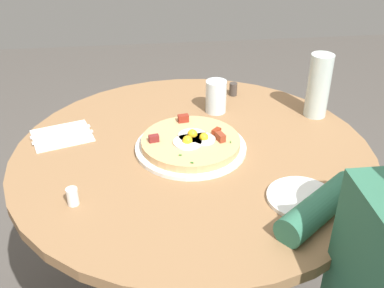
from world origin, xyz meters
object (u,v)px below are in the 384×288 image
pizza_plate (191,147)px  pepper_shaker (233,89)px  bread_plate (301,198)px  salt_shaker (73,197)px  water_bottle (319,86)px  fork (61,132)px  water_glass (216,97)px  knife (63,137)px  dining_table (193,197)px  breakfast_pizza (191,142)px

pizza_plate → pepper_shaker: (-0.19, -0.34, 0.02)m
bread_plate → salt_shaker: size_ratio=3.79×
bread_plate → water_bottle: (-0.18, -0.43, 0.10)m
bread_plate → pepper_shaker: size_ratio=3.78×
fork → water_glass: size_ratio=1.67×
pizza_plate → water_glass: size_ratio=2.97×
knife → pepper_shaker: size_ratio=3.98×
pizza_plate → fork: (0.38, -0.14, 0.00)m
dining_table → pepper_shaker: size_ratio=22.85×
salt_shaker → water_glass: bearing=-133.4°
dining_table → fork: bearing=-20.5°
dining_table → pepper_shaker: 0.44m
pepper_shaker → fork: bearing=19.9°
knife → breakfast_pizza: bearing=147.2°
bread_plate → knife: (0.62, -0.37, 0.00)m
pizza_plate → fork: bearing=-19.5°
fork → salt_shaker: 0.36m
knife → pepper_shaker: bearing=-174.3°
salt_shaker → knife: bearing=-79.0°
bread_plate → pizza_plate: bearing=-47.4°
water_glass → water_bottle: bearing=168.8°
bread_plate → fork: bread_plate is taller
bread_plate → knife: 0.72m
bread_plate → water_bottle: size_ratio=0.83×
knife → salt_shaker: salt_shaker is taller
knife → salt_shaker: bearing=83.4°
salt_shaker → water_bottle: bearing=-152.7°
dining_table → breakfast_pizza: breakfast_pizza is taller
dining_table → knife: 0.43m
breakfast_pizza → bread_plate: breakfast_pizza is taller
water_bottle → salt_shaker: water_bottle is taller
knife → salt_shaker: size_ratio=3.99×
salt_shaker → bread_plate: bearing=175.1°
water_glass → salt_shaker: bearing=46.6°
bread_plate → dining_table: bearing=-47.1°
dining_table → water_glass: 0.34m
breakfast_pizza → water_glass: water_glass is taller
breakfast_pizza → bread_plate: bearing=132.5°
water_glass → salt_shaker: size_ratio=2.39×
pepper_shaker → knife: bearing=23.3°
dining_table → water_bottle: size_ratio=5.00×
bread_plate → water_glass: size_ratio=1.59×
water_glass → salt_shaker: water_glass is taller
bread_plate → pepper_shaker: bearing=-85.1°
breakfast_pizza → water_glass: size_ratio=2.63×
dining_table → knife: knife is taller
water_glass → water_bottle: 0.33m
water_glass → bread_plate: bearing=105.2°
salt_shaker → pepper_shaker: 0.75m
fork → pepper_shaker: (-0.57, -0.21, 0.02)m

